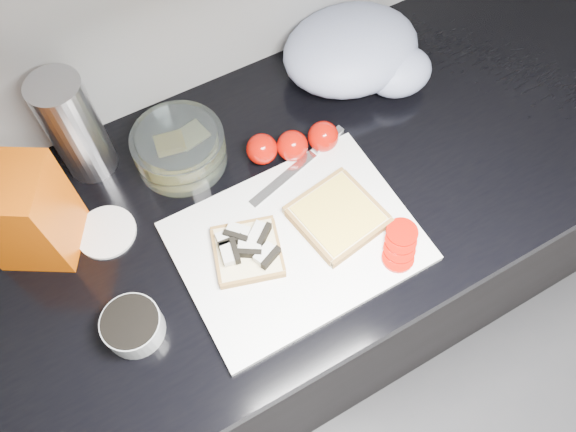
# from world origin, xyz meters

# --- Properties ---
(base_cabinet) EXTENTS (3.50, 0.60, 0.86)m
(base_cabinet) POSITION_xyz_m (0.00, 1.20, 0.43)
(base_cabinet) COLOR black
(base_cabinet) RESTS_ON ground
(countertop) EXTENTS (3.50, 0.64, 0.04)m
(countertop) POSITION_xyz_m (0.00, 1.20, 0.88)
(countertop) COLOR black
(countertop) RESTS_ON base_cabinet
(cutting_board) EXTENTS (0.40, 0.30, 0.01)m
(cutting_board) POSITION_xyz_m (0.04, 1.09, 0.91)
(cutting_board) COLOR white
(cutting_board) RESTS_ON countertop
(bread_left) EXTENTS (0.14, 0.14, 0.04)m
(bread_left) POSITION_xyz_m (-0.04, 1.11, 0.92)
(bread_left) COLOR beige
(bread_left) RESTS_ON cutting_board
(bread_right) EXTENTS (0.16, 0.16, 0.02)m
(bread_right) POSITION_xyz_m (0.13, 1.09, 0.92)
(bread_right) COLOR beige
(bread_right) RESTS_ON cutting_board
(tomato_slices) EXTENTS (0.10, 0.10, 0.02)m
(tomato_slices) POSITION_xyz_m (0.19, 0.99, 0.92)
(tomato_slices) COLOR #AF0C04
(tomato_slices) RESTS_ON cutting_board
(knife) EXTENTS (0.23, 0.08, 0.01)m
(knife) POSITION_xyz_m (0.15, 1.23, 0.92)
(knife) COLOR #B5B4B9
(knife) RESTS_ON cutting_board
(seed_tub) EXTENTS (0.09, 0.09, 0.05)m
(seed_tub) POSITION_xyz_m (-0.26, 1.08, 0.93)
(seed_tub) COLOR #9A9E9F
(seed_tub) RESTS_ON countertop
(tub_lid) EXTENTS (0.13, 0.13, 0.01)m
(tub_lid) POSITION_xyz_m (-0.23, 1.27, 0.90)
(tub_lid) COLOR white
(tub_lid) RESTS_ON countertop
(glass_bowl) EXTENTS (0.17, 0.17, 0.07)m
(glass_bowl) POSITION_xyz_m (-0.05, 1.35, 0.93)
(glass_bowl) COLOR silver
(glass_bowl) RESTS_ON countertop
(bread_bag) EXTENTS (0.17, 0.16, 0.20)m
(bread_bag) POSITION_xyz_m (-0.33, 1.31, 1.00)
(bread_bag) COLOR #ED5003
(bread_bag) RESTS_ON countertop
(steel_canister) EXTENTS (0.09, 0.09, 0.22)m
(steel_canister) POSITION_xyz_m (-0.20, 1.42, 1.01)
(steel_canister) COLOR #B6B6BB
(steel_canister) RESTS_ON countertop
(grocery_bag) EXTENTS (0.29, 0.26, 0.12)m
(grocery_bag) POSITION_xyz_m (0.34, 1.37, 0.96)
(grocery_bag) COLOR #A3ACC9
(grocery_bag) RESTS_ON countertop
(whole_tomatoes) EXTENTS (0.17, 0.09, 0.06)m
(whole_tomatoes) POSITION_xyz_m (0.13, 1.26, 0.93)
(whole_tomatoes) COLOR #AF0C04
(whole_tomatoes) RESTS_ON countertop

